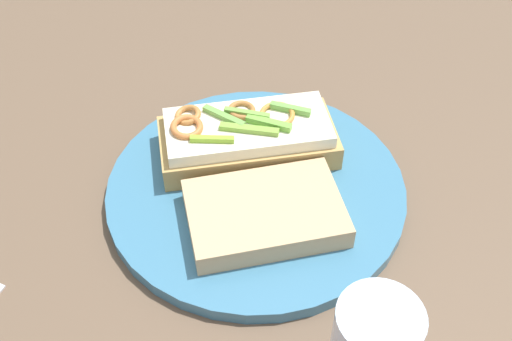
{
  "coord_description": "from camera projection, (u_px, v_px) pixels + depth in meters",
  "views": [
    {
      "loc": [
        0.31,
        -0.28,
        0.46
      ],
      "look_at": [
        0.0,
        0.0,
        0.03
      ],
      "focal_mm": 43.74,
      "sensor_mm": 36.0,
      "label": 1
    }
  ],
  "objects": [
    {
      "name": "ground_plane",
      "position": [
        256.0,
        194.0,
        0.62
      ],
      "size": [
        2.0,
        2.0,
        0.0
      ],
      "primitive_type": "plane",
      "color": "brown",
      "rests_on": "ground"
    },
    {
      "name": "sandwich",
      "position": [
        247.0,
        137.0,
        0.63
      ],
      "size": [
        0.16,
        0.19,
        0.05
      ],
      "rotation": [
        0.0,
        0.0,
        1.02
      ],
      "color": "tan",
      "rests_on": "plate"
    },
    {
      "name": "plate",
      "position": [
        256.0,
        190.0,
        0.62
      ],
      "size": [
        0.29,
        0.29,
        0.01
      ],
      "primitive_type": "cylinder",
      "color": "teal",
      "rests_on": "ground_plane"
    },
    {
      "name": "bread_slice_side",
      "position": [
        265.0,
        213.0,
        0.57
      ],
      "size": [
        0.15,
        0.17,
        0.02
      ],
      "primitive_type": "cube",
      "rotation": [
        0.0,
        0.0,
        1.06
      ],
      "color": "tan",
      "rests_on": "plate"
    }
  ]
}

